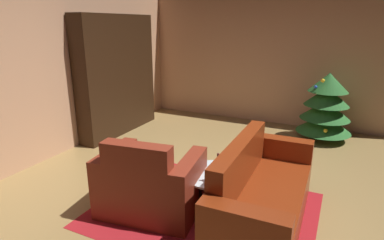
# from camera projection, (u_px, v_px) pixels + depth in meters

# --- Properties ---
(ground_plane) EXTENTS (7.95, 7.95, 0.00)m
(ground_plane) POSITION_uv_depth(u_px,v_px,m) (211.00, 196.00, 3.83)
(ground_plane) COLOR olive
(wall_back) EXTENTS (5.46, 0.06, 2.69)m
(wall_back) POSITION_uv_depth(u_px,v_px,m) (276.00, 57.00, 6.32)
(wall_back) COLOR tan
(wall_back) RESTS_ON ground
(wall_left) EXTENTS (0.06, 6.74, 2.69)m
(wall_left) POSITION_uv_depth(u_px,v_px,m) (38.00, 70.00, 4.55)
(wall_left) COLOR tan
(wall_left) RESTS_ON ground
(area_rug) EXTENTS (2.33, 1.85, 0.01)m
(area_rug) POSITION_uv_depth(u_px,v_px,m) (205.00, 210.00, 3.54)
(area_rug) COLOR maroon
(area_rug) RESTS_ON ground
(bookshelf_unit) EXTENTS (0.33, 1.87, 2.15)m
(bookshelf_unit) POSITION_uv_depth(u_px,v_px,m) (122.00, 76.00, 5.92)
(bookshelf_unit) COLOR black
(bookshelf_unit) RESTS_ON ground
(armchair_red) EXTENTS (1.14, 0.91, 0.89)m
(armchair_red) POSITION_uv_depth(u_px,v_px,m) (150.00, 186.00, 3.43)
(armchair_red) COLOR maroon
(armchair_red) RESTS_ON ground
(couch_red) EXTENTS (0.74, 1.85, 0.89)m
(couch_red) POSITION_uv_depth(u_px,v_px,m) (261.00, 199.00, 3.18)
(couch_red) COLOR maroon
(couch_red) RESTS_ON ground
(coffee_table) EXTENTS (0.71, 0.71, 0.42)m
(coffee_table) POSITION_uv_depth(u_px,v_px,m) (215.00, 177.00, 3.47)
(coffee_table) COLOR black
(coffee_table) RESTS_ON ground
(book_stack_on_table) EXTENTS (0.19, 0.17, 0.10)m
(book_stack_on_table) POSITION_uv_depth(u_px,v_px,m) (220.00, 169.00, 3.45)
(book_stack_on_table) COLOR gray
(book_stack_on_table) RESTS_ON coffee_table
(bottle_on_table) EXTENTS (0.06, 0.06, 0.32)m
(bottle_on_table) POSITION_uv_depth(u_px,v_px,m) (218.00, 171.00, 3.24)
(bottle_on_table) COLOR #532821
(bottle_on_table) RESTS_ON coffee_table
(decorated_tree) EXTENTS (0.93, 0.93, 1.19)m
(decorated_tree) POSITION_uv_depth(u_px,v_px,m) (326.00, 107.00, 5.53)
(decorated_tree) COLOR brown
(decorated_tree) RESTS_ON ground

